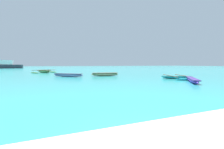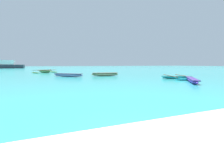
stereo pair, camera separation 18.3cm
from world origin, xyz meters
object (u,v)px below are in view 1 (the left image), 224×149
Objects in this scene: moored_boat_0 at (105,74)px; distant_ferry at (1,65)px; moored_boat_1 at (44,71)px; moored_boat_3 at (192,80)px; moored_boat_2 at (176,77)px; moored_boat_4 at (68,75)px.

distant_ferry is (-23.69, 46.95, 0.96)m from moored_boat_0.
moored_boat_0 is 0.83× the size of moored_boat_1.
moored_boat_3 is (4.81, -8.83, -0.05)m from moored_boat_0.
distant_ferry reaches higher than moored_boat_2.
distant_ferry reaches higher than moored_boat_1.
moored_boat_3 is 1.03× the size of moored_boat_4.
distant_ferry reaches higher than moored_boat_4.
moored_boat_4 is 0.25× the size of distant_ferry.
distant_ferry is at bearing 168.93° from moored_boat_1.
moored_boat_2 is 1.23× the size of moored_boat_3.
distant_ferry is (-16.06, 36.54, 0.96)m from moored_boat_1.
moored_boat_2 is 12.21m from moored_boat_4.
distant_ferry is (-29.62, 52.89, 1.04)m from moored_boat_2.
moored_boat_0 is 0.27× the size of distant_ferry.
moored_boat_4 is 50.35m from distant_ferry.
moored_boat_4 is at bearing -17.44° from moored_boat_1.
moored_boat_4 is (3.13, -10.00, -0.01)m from moored_boat_1.
moored_boat_4 reaches higher than moored_boat_2.
moored_boat_0 is 52.60m from distant_ferry.
moored_boat_0 is 8.40m from moored_boat_2.
distant_ferry is (-28.50, 55.78, 1.01)m from moored_boat_3.
moored_boat_1 is (-7.62, 10.41, 0.00)m from moored_boat_0.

